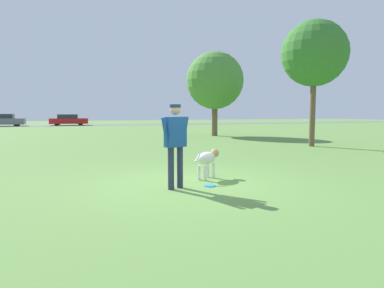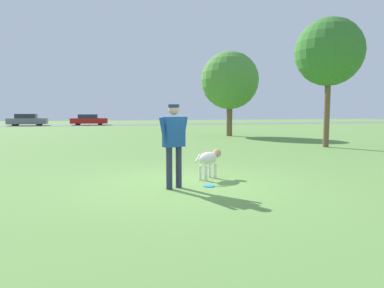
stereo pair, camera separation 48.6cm
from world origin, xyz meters
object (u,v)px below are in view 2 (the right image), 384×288
object	(u,v)px
dog	(209,159)
parked_car_grey	(27,120)
person	(174,138)
tree_near_right	(329,52)
tree_far_right	(230,81)
frisbee	(209,186)
parked_car_red	(89,120)

from	to	relation	value
dog	parked_car_grey	distance (m)	37.88
parked_car_grey	person	bearing A→B (deg)	-74.88
person	tree_near_right	distance (m)	11.30
tree_far_right	dog	bearing A→B (deg)	-113.96
person	frisbee	distance (m)	1.31
parked_car_grey	parked_car_red	xyz separation A→B (m)	(6.99, 0.05, -0.02)
person	dog	distance (m)	1.44
person	tree_far_right	size ratio (longest dim) A/B	0.31
tree_near_right	parked_car_grey	bearing A→B (deg)	120.21
tree_near_right	parked_car_grey	size ratio (longest dim) A/B	1.34
frisbee	parked_car_red	world-z (taller)	parked_car_red
tree_far_right	parked_car_grey	xyz separation A→B (m)	(-16.43, 22.64, -3.04)
frisbee	parked_car_grey	size ratio (longest dim) A/B	0.06
dog	frisbee	bearing A→B (deg)	-146.83
frisbee	parked_car_grey	bearing A→B (deg)	105.02
dog	parked_car_grey	world-z (taller)	parked_car_grey
person	parked_car_grey	bearing A→B (deg)	80.70
person	tree_near_right	world-z (taller)	tree_near_right
parked_car_grey	parked_car_red	size ratio (longest dim) A/B	0.97
frisbee	tree_near_right	size ratio (longest dim) A/B	0.04
dog	parked_car_red	distance (m)	36.65
tree_far_right	tree_near_right	distance (m)	8.29
dog	tree_near_right	size ratio (longest dim) A/B	0.15
parked_car_grey	tree_far_right	bearing A→B (deg)	-52.83
person	tree_far_right	world-z (taller)	tree_far_right
person	tree_near_right	xyz separation A→B (m)	(8.68, 6.47, 3.24)
tree_far_right	frisbee	bearing A→B (deg)	-113.71
person	dog	world-z (taller)	person
dog	parked_car_grey	bearing A→B (deg)	68.13
tree_far_right	tree_near_right	bearing A→B (deg)	-79.64
tree_near_right	parked_car_grey	xyz separation A→B (m)	(-17.92, 30.78, -3.62)
parked_car_grey	dog	bearing A→B (deg)	-73.04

